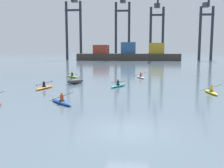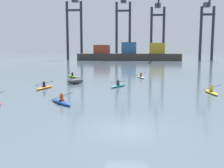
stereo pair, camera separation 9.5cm
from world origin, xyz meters
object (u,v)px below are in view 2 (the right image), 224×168
at_px(kayak_white, 141,77).
at_px(kayak_orange, 45,87).
at_px(container_barge, 130,54).
at_px(capsized_dinghy, 75,81).
at_px(gantry_crane_west, 74,20).
at_px(gantry_crane_east, 207,24).
at_px(kayak_blue, 61,102).
at_px(kayak_teal, 118,85).
at_px(kayak_yellow, 211,92).
at_px(kayak_lime, 72,76).
at_px(gantry_crane_east_mid, 158,23).
at_px(gantry_crane_west_mid, 123,22).

distance_m(kayak_white, kayak_orange, 16.80).
height_order(container_barge, capsized_dinghy, container_barge).
relative_size(gantry_crane_west, gantry_crane_east, 1.20).
xyz_separation_m(container_barge, gantry_crane_east, (34.31, 7.04, 13.63)).
distance_m(kayak_blue, kayak_teal, 11.06).
xyz_separation_m(gantry_crane_east, kayak_yellow, (-22.00, -94.50, -16.06)).
bearing_deg(kayak_white, kayak_lime, -178.68).
bearing_deg(kayak_blue, kayak_teal, 69.76).
distance_m(gantry_crane_east_mid, kayak_white, 88.58).
xyz_separation_m(gantry_crane_east_mid, kayak_lime, (-18.73, -86.78, -17.36)).
relative_size(kayak_blue, kayak_teal, 0.87).
bearing_deg(kayak_blue, gantry_crane_west_mid, 91.41).
relative_size(container_barge, kayak_orange, 12.79).
distance_m(gantry_crane_west_mid, kayak_blue, 111.06).
bearing_deg(capsized_dinghy, kayak_white, 43.51).
xyz_separation_m(container_barge, kayak_lime, (-5.94, -73.73, -2.43)).
relative_size(gantry_crane_east_mid, kayak_white, 10.66).
xyz_separation_m(gantry_crane_west, capsized_dinghy, (23.36, -88.32, -18.32)).
distance_m(gantry_crane_east, kayak_yellow, 98.34).
height_order(kayak_lime, kayak_teal, same).
height_order(kayak_white, kayak_teal, kayak_white).
bearing_deg(kayak_white, kayak_orange, -130.61).
relative_size(gantry_crane_east_mid, gantry_crane_east, 1.09).
height_order(container_barge, gantry_crane_west, gantry_crane_west).
height_order(gantry_crane_east_mid, kayak_yellow, gantry_crane_east_mid).
distance_m(container_barge, kayak_orange, 86.45).
bearing_deg(container_barge, capsized_dinghy, -92.37).
bearing_deg(capsized_dinghy, kayak_teal, -20.09).
bearing_deg(gantry_crane_west, gantry_crane_east, 0.26).
height_order(kayak_blue, kayak_teal, same).
xyz_separation_m(capsized_dinghy, kayak_white, (8.52, 8.09, -0.18)).
distance_m(gantry_crane_west_mid, kayak_lime, 91.03).
bearing_deg(gantry_crane_east, kayak_orange, -113.27).
distance_m(gantry_crane_west_mid, gantry_crane_east_mid, 16.99).
bearing_deg(kayak_orange, kayak_lime, 90.72).
height_order(kayak_white, kayak_orange, kayak_white).
distance_m(container_barge, kayak_white, 73.69).
bearing_deg(kayak_yellow, container_barge, 98.01).
xyz_separation_m(capsized_dinghy, kayak_blue, (2.05, -12.52, -0.18)).
distance_m(gantry_crane_west, kayak_white, 88.30).
bearing_deg(kayak_orange, kayak_blue, -60.40).
height_order(kayak_yellow, kayak_teal, kayak_yellow).
distance_m(container_barge, kayak_teal, 83.78).
bearing_deg(kayak_white, gantry_crane_west, 111.67).
distance_m(capsized_dinghy, kayak_blue, 12.69).
height_order(gantry_crane_west_mid, kayak_orange, gantry_crane_west_mid).
height_order(gantry_crane_west, kayak_white, gantry_crane_west).
bearing_deg(gantry_crane_east, kayak_blue, -109.41).
xyz_separation_m(kayak_blue, kayak_orange, (-4.46, 7.86, 0.00)).
height_order(gantry_crane_west, capsized_dinghy, gantry_crane_west).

